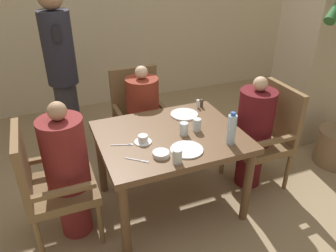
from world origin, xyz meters
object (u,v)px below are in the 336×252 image
diner_in_right_chair (253,132)px  glass_tall_mid (197,125)px  plate_main_right (187,150)px  bowl_small (161,154)px  diner_in_far_chair (143,116)px  plate_main_left (184,114)px  glass_tall_near (177,156)px  glass_tall_far (184,129)px  chair_right_side (266,133)px  chair_left_side (49,182)px  water_bottle (232,129)px  chair_far_side (139,112)px  diner_in_left_chair (68,170)px  teacup_with_saucer (143,140)px  standing_host (62,71)px

diner_in_right_chair → glass_tall_mid: (-0.60, -0.03, 0.21)m
plate_main_right → bowl_small: bearing=179.8°
diner_in_far_chair → plate_main_left: 0.54m
glass_tall_near → glass_tall_far: (0.20, 0.33, 0.00)m
chair_right_side → diner_in_right_chair: diner_in_right_chair is taller
chair_left_side → diner_in_far_chair: bearing=36.5°
water_bottle → glass_tall_near: water_bottle is taller
chair_left_side → bowl_small: bearing=-18.7°
chair_far_side → diner_in_far_chair: 0.15m
diner_in_left_chair → glass_tall_far: (0.92, -0.05, 0.19)m
diner_in_left_chair → chair_far_side: bearing=46.3°
teacup_with_saucer → diner_in_right_chair: bearing=2.1°
teacup_with_saucer → chair_right_side: bearing=1.8°
diner_in_left_chair → glass_tall_mid: size_ratio=10.95×
diner_in_right_chair → glass_tall_near: diner_in_right_chair is taller
standing_host → glass_tall_far: 1.48m
chair_left_side → bowl_small: chair_left_side is taller
diner_in_far_chair → standing_host: size_ratio=0.61×
chair_left_side → chair_right_side: same height
chair_far_side → teacup_with_saucer: bearing=-105.0°
diner_in_left_chair → standing_host: standing_host is taller
diner_in_right_chair → standing_host: bearing=141.3°
glass_tall_near → glass_tall_far: same height
teacup_with_saucer → chair_left_side: bearing=177.0°
chair_left_side → standing_host: bearing=76.5°
diner_in_left_chair → bowl_small: (0.64, -0.27, 0.15)m
plate_main_left → glass_tall_near: 0.74m
diner_in_left_chair → glass_tall_near: bearing=-28.0°
plate_main_right → chair_far_side: bearing=91.2°
plate_main_left → glass_tall_near: (-0.35, -0.65, 0.05)m
standing_host → plate_main_right: bearing=-64.5°
chair_far_side → chair_right_side: same height
chair_right_side → glass_tall_far: chair_right_side is taller
water_bottle → glass_tall_far: water_bottle is taller
diner_in_right_chair → glass_tall_mid: bearing=-177.6°
diner_in_far_chair → water_bottle: (0.37, -1.01, 0.29)m
plate_main_right → glass_tall_far: 0.24m
chair_right_side → diner_in_right_chair: size_ratio=0.88×
diner_in_right_chair → diner_in_left_chair: bearing=180.0°
glass_tall_far → bowl_small: bearing=-142.0°
glass_tall_far → glass_tall_mid: bearing=9.9°
chair_far_side → glass_tall_mid: chair_far_side is taller
diner_in_left_chair → plate_main_right: diner_in_left_chair is taller
standing_host → glass_tall_mid: bearing=-53.6°
diner_in_left_chair → teacup_with_saucer: size_ratio=8.52×
plate_main_left → plate_main_right: size_ratio=1.00×
chair_right_side → standing_host: bearing=143.9°
diner_in_left_chair → chair_right_side: bearing=-0.0°
chair_right_side → diner_in_left_chair: bearing=180.0°
diner_in_left_chair → chair_far_side: size_ratio=1.19×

